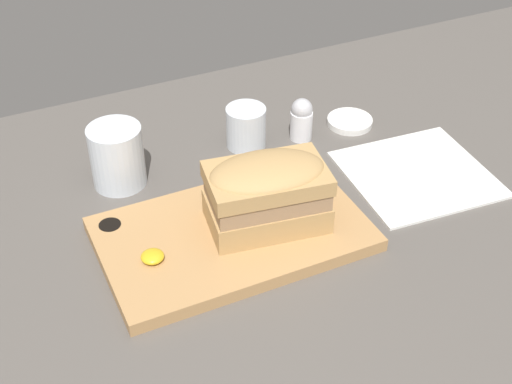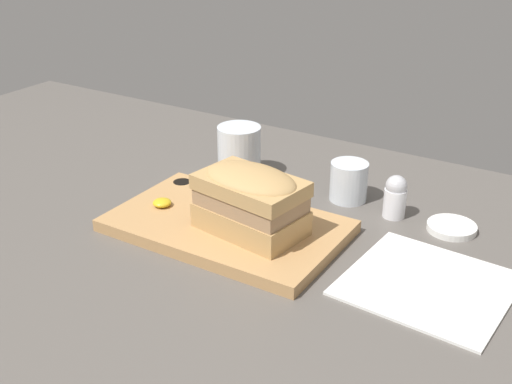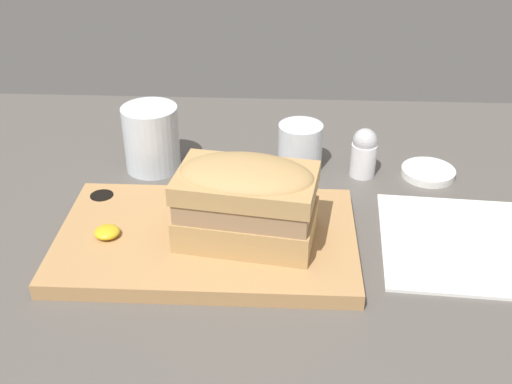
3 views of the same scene
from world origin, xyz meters
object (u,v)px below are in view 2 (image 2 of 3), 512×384
object	(u,v)px
sandwich	(251,198)
water_glass	(239,155)
salt_shaker	(395,196)
serving_board	(227,226)
napkin	(428,284)
wine_glass	(349,183)
condiment_dish	(452,227)

from	to	relation	value
sandwich	water_glass	bearing A→B (deg)	126.94
sandwich	water_glass	world-z (taller)	sandwich
salt_shaker	water_glass	bearing A→B (deg)	178.71
serving_board	sandwich	xyz separation A→B (cm)	(4.76, -0.69, 6.18)
serving_board	water_glass	xyz separation A→B (cm)	(-9.72, 18.56, 3.09)
sandwich	napkin	xyz separation A→B (cm)	(25.97, 2.24, -6.90)
napkin	serving_board	bearing A→B (deg)	-177.11
wine_glass	condiment_dish	distance (cm)	18.16
serving_board	napkin	distance (cm)	30.78
sandwich	water_glass	size ratio (longest dim) A/B	1.78
condiment_dish	water_glass	bearing A→B (deg)	179.27
salt_shaker	napkin	bearing A→B (deg)	-56.21
serving_board	salt_shaker	size ratio (longest dim) A/B	4.94
wine_glass	condiment_dish	xyz separation A→B (cm)	(17.93, -1.68, -2.39)
serving_board	napkin	size ratio (longest dim) A/B	1.60
serving_board	napkin	world-z (taller)	serving_board
serving_board	condiment_dish	distance (cm)	34.16
wine_glass	condiment_dish	world-z (taller)	wine_glass
water_glass	salt_shaker	xyz separation A→B (cm)	(29.51, -0.66, -0.50)
serving_board	sandwich	distance (cm)	7.83
serving_board	napkin	bearing A→B (deg)	2.89
serving_board	water_glass	world-z (taller)	water_glass
serving_board	condiment_dish	world-z (taller)	serving_board
serving_board	water_glass	size ratio (longest dim) A/B	3.74
serving_board	napkin	xyz separation A→B (cm)	(30.73, 1.55, -0.73)
condiment_dish	salt_shaker	bearing A→B (deg)	-178.94
salt_shaker	condiment_dish	world-z (taller)	salt_shaker
sandwich	condiment_dish	xyz separation A→B (cm)	(24.22, 18.76, -6.58)
wine_glass	condiment_dish	bearing A→B (deg)	-5.36
serving_board	wine_glass	distance (cm)	22.72
serving_board	sandwich	bearing A→B (deg)	-8.28
serving_board	wine_glass	bearing A→B (deg)	60.76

